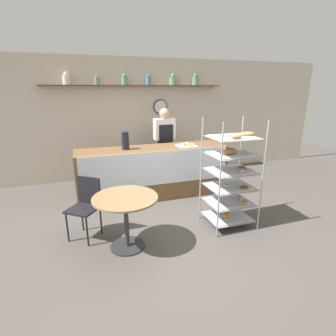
# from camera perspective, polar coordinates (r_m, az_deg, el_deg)

# --- Properties ---
(ground_plane) EXTENTS (14.00, 14.00, 0.00)m
(ground_plane) POSITION_cam_1_polar(r_m,az_deg,el_deg) (4.08, 2.21, -13.02)
(ground_plane) COLOR #4C4742
(back_wall) EXTENTS (10.00, 0.30, 2.70)m
(back_wall) POSITION_cam_1_polar(r_m,az_deg,el_deg) (6.25, -6.85, 10.72)
(back_wall) COLOR beige
(back_wall) RESTS_ON ground_plane
(display_counter) EXTENTS (2.86, 0.69, 0.97)m
(display_counter) POSITION_cam_1_polar(r_m,az_deg,el_deg) (5.08, -3.20, -0.85)
(display_counter) COLOR brown
(display_counter) RESTS_ON ground_plane
(pastry_rack) EXTENTS (0.71, 0.61, 1.64)m
(pastry_rack) POSITION_cam_1_polar(r_m,az_deg,el_deg) (4.00, 13.54, -1.95)
(pastry_rack) COLOR gray
(pastry_rack) RESTS_ON ground_plane
(person_worker) EXTENTS (0.44, 0.23, 1.64)m
(person_worker) POSITION_cam_1_polar(r_m,az_deg,el_deg) (5.67, -0.76, 5.35)
(person_worker) COLOR #282833
(person_worker) RESTS_ON ground_plane
(cafe_table) EXTENTS (0.84, 0.84, 0.72)m
(cafe_table) POSITION_cam_1_polar(r_m,az_deg,el_deg) (3.45, -9.18, -8.84)
(cafe_table) COLOR #262628
(cafe_table) RESTS_ON ground_plane
(cafe_chair) EXTENTS (0.53, 0.53, 0.86)m
(cafe_chair) POSITION_cam_1_polar(r_m,az_deg,el_deg) (3.86, -17.37, -6.98)
(cafe_chair) COLOR black
(cafe_chair) RESTS_ON ground_plane
(coffee_carafe) EXTENTS (0.13, 0.13, 0.34)m
(coffee_carafe) POSITION_cam_1_polar(r_m,az_deg,el_deg) (4.82, -9.26, 5.91)
(coffee_carafe) COLOR black
(coffee_carafe) RESTS_ON display_counter
(donut_tray_counter) EXTENTS (0.36, 0.34, 0.05)m
(donut_tray_counter) POSITION_cam_1_polar(r_m,az_deg,el_deg) (5.11, 3.90, 5.05)
(donut_tray_counter) COLOR white
(donut_tray_counter) RESTS_ON display_counter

